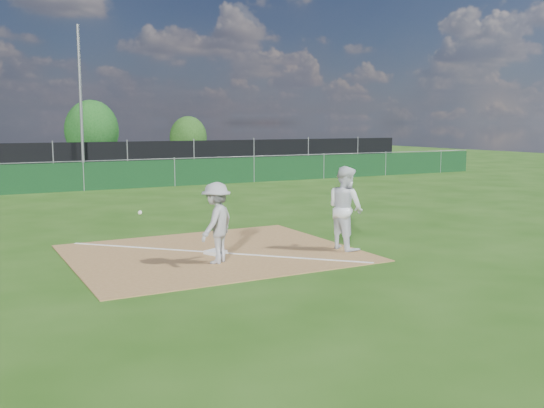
{
  "coord_description": "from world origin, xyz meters",
  "views": [
    {
      "loc": [
        -5.02,
        -11.06,
        2.83
      ],
      "look_at": [
        1.46,
        1.0,
        1.0
      ],
      "focal_mm": 40.0,
      "sensor_mm": 36.0,
      "label": 1
    }
  ],
  "objects_px": {
    "car_mid": "(46,157)",
    "tree_mid": "(92,131)",
    "runner": "(345,208)",
    "car_right": "(99,157)",
    "light_pole": "(81,101)",
    "first_base": "(215,252)",
    "play_at_first": "(216,223)",
    "tree_right": "(188,138)"
  },
  "relations": [
    {
      "from": "first_base",
      "to": "runner",
      "type": "bearing_deg",
      "value": -16.74
    },
    {
      "from": "play_at_first",
      "to": "runner",
      "type": "height_order",
      "value": "runner"
    },
    {
      "from": "tree_right",
      "to": "tree_mid",
      "type": "bearing_deg",
      "value": 176.47
    },
    {
      "from": "first_base",
      "to": "play_at_first",
      "type": "relative_size",
      "value": 0.17
    },
    {
      "from": "runner",
      "to": "tree_right",
      "type": "distance_m",
      "value": 33.98
    },
    {
      "from": "play_at_first",
      "to": "runner",
      "type": "xyz_separation_m",
      "value": [
        3.1,
        -0.08,
        0.1
      ]
    },
    {
      "from": "car_mid",
      "to": "tree_mid",
      "type": "height_order",
      "value": "tree_mid"
    },
    {
      "from": "tree_mid",
      "to": "first_base",
      "type": "bearing_deg",
      "value": -97.44
    },
    {
      "from": "tree_mid",
      "to": "tree_right",
      "type": "distance_m",
      "value": 7.15
    },
    {
      "from": "tree_right",
      "to": "light_pole",
      "type": "bearing_deg",
      "value": -134.05
    },
    {
      "from": "runner",
      "to": "tree_mid",
      "type": "bearing_deg",
      "value": -5.61
    },
    {
      "from": "car_right",
      "to": "tree_right",
      "type": "height_order",
      "value": "tree_right"
    },
    {
      "from": "light_pole",
      "to": "tree_mid",
      "type": "xyz_separation_m",
      "value": [
        2.72,
        10.61,
        -1.7
      ]
    },
    {
      "from": "car_mid",
      "to": "light_pole",
      "type": "bearing_deg",
      "value": 179.59
    },
    {
      "from": "light_pole",
      "to": "tree_right",
      "type": "bearing_deg",
      "value": 45.95
    },
    {
      "from": "first_base",
      "to": "tree_right",
      "type": "height_order",
      "value": "tree_right"
    },
    {
      "from": "first_base",
      "to": "car_mid",
      "type": "xyz_separation_m",
      "value": [
        0.26,
        26.51,
        0.73
      ]
    },
    {
      "from": "runner",
      "to": "car_right",
      "type": "distance_m",
      "value": 27.21
    },
    {
      "from": "light_pole",
      "to": "first_base",
      "type": "xyz_separation_m",
      "value": [
        -1.51,
        -21.86,
        -3.94
      ]
    },
    {
      "from": "car_mid",
      "to": "car_right",
      "type": "distance_m",
      "value": 3.1
    },
    {
      "from": "car_right",
      "to": "tree_mid",
      "type": "relative_size",
      "value": 1.1
    },
    {
      "from": "first_base",
      "to": "tree_mid",
      "type": "distance_m",
      "value": 32.82
    },
    {
      "from": "first_base",
      "to": "car_mid",
      "type": "relative_size",
      "value": 0.08
    },
    {
      "from": "light_pole",
      "to": "first_base",
      "type": "relative_size",
      "value": 21.73
    },
    {
      "from": "car_right",
      "to": "tree_right",
      "type": "xyz_separation_m",
      "value": [
        8.0,
        5.67,
        1.0
      ]
    },
    {
      "from": "light_pole",
      "to": "tree_right",
      "type": "height_order",
      "value": "light_pole"
    },
    {
      "from": "car_right",
      "to": "play_at_first",
      "type": "bearing_deg",
      "value": 167.86
    },
    {
      "from": "light_pole",
      "to": "tree_mid",
      "type": "bearing_deg",
      "value": 75.6
    },
    {
      "from": "play_at_first",
      "to": "tree_mid",
      "type": "bearing_deg",
      "value": 82.24
    },
    {
      "from": "runner",
      "to": "light_pole",
      "type": "bearing_deg",
      "value": 0.11
    },
    {
      "from": "tree_mid",
      "to": "runner",
      "type": "bearing_deg",
      "value": -92.46
    },
    {
      "from": "first_base",
      "to": "car_right",
      "type": "xyz_separation_m",
      "value": [
        3.35,
        26.36,
        0.66
      ]
    },
    {
      "from": "play_at_first",
      "to": "first_base",
      "type": "bearing_deg",
      "value": 69.02
    },
    {
      "from": "light_pole",
      "to": "tree_mid",
      "type": "relative_size",
      "value": 1.79
    },
    {
      "from": "first_base",
      "to": "tree_mid",
      "type": "xyz_separation_m",
      "value": [
        4.24,
        32.47,
        2.24
      ]
    },
    {
      "from": "tree_right",
      "to": "car_right",
      "type": "bearing_deg",
      "value": -144.67
    },
    {
      "from": "light_pole",
      "to": "first_base",
      "type": "distance_m",
      "value": 22.26
    },
    {
      "from": "runner",
      "to": "tree_right",
      "type": "height_order",
      "value": "tree_right"
    },
    {
      "from": "runner",
      "to": "tree_mid",
      "type": "height_order",
      "value": "tree_mid"
    },
    {
      "from": "first_base",
      "to": "tree_right",
      "type": "bearing_deg",
      "value": 70.48
    },
    {
      "from": "runner",
      "to": "tree_right",
      "type": "bearing_deg",
      "value": -17.72
    },
    {
      "from": "light_pole",
      "to": "play_at_first",
      "type": "xyz_separation_m",
      "value": [
        -1.81,
        -22.63,
        -3.16
      ]
    }
  ]
}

